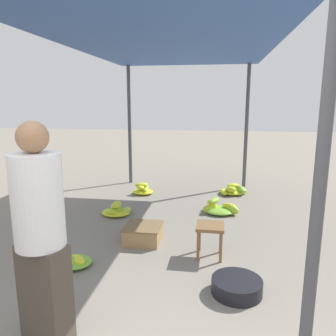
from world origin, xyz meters
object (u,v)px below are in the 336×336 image
(banana_pile_left_2, at_px, (143,189))
(crate_near, at_px, (143,233))
(banana_pile_left_0, at_px, (72,262))
(basin_black, at_px, (237,286))
(banana_pile_right_0, at_px, (233,190))
(stool, at_px, (210,231))
(banana_pile_left_1, at_px, (116,211))
(vendor_foreground, at_px, (40,234))
(banana_pile_right_1, at_px, (219,208))

(banana_pile_left_2, height_order, crate_near, banana_pile_left_2)
(banana_pile_left_0, bearing_deg, banana_pile_left_2, 87.92)
(basin_black, height_order, banana_pile_right_0, banana_pile_right_0)
(stool, bearing_deg, banana_pile_left_1, 141.59)
(vendor_foreground, relative_size, stool, 4.24)
(banana_pile_left_0, xyz_separation_m, crate_near, (0.66, 0.83, 0.05))
(vendor_foreground, bearing_deg, banana_pile_right_1, 67.66)
(banana_pile_left_1, xyz_separation_m, banana_pile_left_2, (0.16, 1.34, 0.02))
(banana_pile_right_0, relative_size, banana_pile_right_1, 0.94)
(vendor_foreground, height_order, stool, vendor_foreground)
(vendor_foreground, xyz_separation_m, stool, (1.25, 1.67, -0.59))
(vendor_foreground, relative_size, crate_near, 3.58)
(crate_near, bearing_deg, banana_pile_left_1, 125.66)
(banana_pile_left_2, bearing_deg, basin_black, -62.58)
(vendor_foreground, height_order, basin_black, vendor_foreground)
(banana_pile_left_0, bearing_deg, stool, 18.18)
(basin_black, relative_size, banana_pile_left_1, 1.05)
(basin_black, relative_size, banana_pile_right_0, 0.83)
(banana_pile_left_1, height_order, crate_near, crate_near)
(banana_pile_left_0, bearing_deg, basin_black, -7.58)
(banana_pile_left_0, xyz_separation_m, banana_pile_right_0, (1.99, 3.41, 0.01))
(basin_black, relative_size, banana_pile_left_2, 1.19)
(stool, height_order, banana_pile_left_0, stool)
(stool, distance_m, banana_pile_right_1, 1.69)
(banana_pile_right_1, bearing_deg, basin_black, -85.87)
(basin_black, height_order, banana_pile_left_0, basin_black)
(vendor_foreground, xyz_separation_m, banana_pile_left_2, (-0.21, 4.30, -0.83))
(basin_black, height_order, banana_pile_right_1, banana_pile_right_1)
(basin_black, distance_m, banana_pile_left_0, 1.89)
(vendor_foreground, distance_m, crate_near, 2.17)
(stool, bearing_deg, banana_pile_right_0, 81.95)
(banana_pile_left_2, height_order, banana_pile_right_1, banana_pile_right_1)
(banana_pile_left_2, distance_m, crate_near, 2.38)
(banana_pile_right_0, height_order, crate_near, crate_near)
(banana_pile_right_1, xyz_separation_m, crate_near, (-1.04, -1.36, 0.04))
(banana_pile_left_1, relative_size, crate_near, 0.98)
(vendor_foreground, relative_size, banana_pile_left_1, 3.66)
(basin_black, bearing_deg, banana_pile_left_0, 172.42)
(banana_pile_left_2, distance_m, banana_pile_right_0, 1.89)
(banana_pile_left_0, height_order, banana_pile_right_1, banana_pile_right_1)
(banana_pile_left_0, relative_size, banana_pile_right_1, 0.70)
(banana_pile_left_2, bearing_deg, crate_near, -76.81)
(vendor_foreground, bearing_deg, banana_pile_left_2, 92.84)
(banana_pile_left_0, relative_size, banana_pile_right_0, 0.75)
(banana_pile_left_0, distance_m, banana_pile_left_2, 3.15)
(banana_pile_left_2, bearing_deg, banana_pile_right_0, 8.16)
(banana_pile_right_0, bearing_deg, banana_pile_left_1, -141.61)
(banana_pile_left_0, bearing_deg, vendor_foreground, -74.16)
(stool, xyz_separation_m, crate_near, (-0.92, 0.31, -0.22))
(vendor_foreground, height_order, banana_pile_right_0, vendor_foreground)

